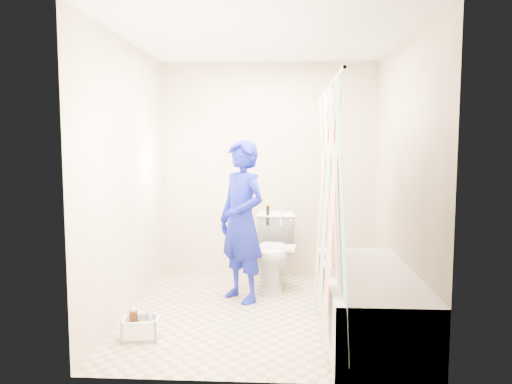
# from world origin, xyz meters

# --- Properties ---
(floor) EXTENTS (2.60, 2.60, 0.00)m
(floor) POSITION_xyz_m (0.00, 0.00, 0.00)
(floor) COLOR tan
(floor) RESTS_ON ground
(ceiling) EXTENTS (2.40, 2.60, 0.02)m
(ceiling) POSITION_xyz_m (0.00, 0.00, 2.40)
(ceiling) COLOR white
(ceiling) RESTS_ON wall_back
(wall_back) EXTENTS (2.40, 0.02, 2.40)m
(wall_back) POSITION_xyz_m (0.00, 1.30, 1.20)
(wall_back) COLOR beige
(wall_back) RESTS_ON ground
(wall_front) EXTENTS (2.40, 0.02, 2.40)m
(wall_front) POSITION_xyz_m (0.00, -1.30, 1.20)
(wall_front) COLOR beige
(wall_front) RESTS_ON ground
(wall_left) EXTENTS (0.02, 2.60, 2.40)m
(wall_left) POSITION_xyz_m (-1.20, 0.00, 1.20)
(wall_left) COLOR beige
(wall_left) RESTS_ON ground
(wall_right) EXTENTS (0.02, 2.60, 2.40)m
(wall_right) POSITION_xyz_m (1.20, 0.00, 1.20)
(wall_right) COLOR beige
(wall_right) RESTS_ON ground
(bathtub) EXTENTS (0.70, 1.75, 0.50)m
(bathtub) POSITION_xyz_m (0.85, -0.43, 0.27)
(bathtub) COLOR white
(bathtub) RESTS_ON ground
(curtain_rod) EXTENTS (0.02, 1.90, 0.02)m
(curtain_rod) POSITION_xyz_m (0.52, -0.43, 1.95)
(curtain_rod) COLOR silver
(curtain_rod) RESTS_ON wall_back
(shower_curtain) EXTENTS (0.06, 1.75, 1.80)m
(shower_curtain) POSITION_xyz_m (0.52, -0.43, 1.02)
(shower_curtain) COLOR white
(shower_curtain) RESTS_ON curtain_rod
(toilet) EXTENTS (0.48, 0.77, 0.76)m
(toilet) POSITION_xyz_m (0.06, 0.79, 0.38)
(toilet) COLOR white
(toilet) RESTS_ON ground
(tank_lid) EXTENTS (0.48, 0.24, 0.04)m
(tank_lid) POSITION_xyz_m (0.05, 0.67, 0.45)
(tank_lid) COLOR white
(tank_lid) RESTS_ON toilet
(tank_internals) EXTENTS (0.19, 0.06, 0.25)m
(tank_internals) POSITION_xyz_m (0.03, 1.00, 0.75)
(tank_internals) COLOR black
(tank_internals) RESTS_ON toilet
(plumber) EXTENTS (0.66, 0.66, 1.54)m
(plumber) POSITION_xyz_m (-0.23, 0.35, 0.77)
(plumber) COLOR #0F229F
(plumber) RESTS_ON ground
(cleaning_caddy) EXTENTS (0.29, 0.24, 0.21)m
(cleaning_caddy) POSITION_xyz_m (-0.92, -0.64, 0.08)
(cleaning_caddy) COLOR white
(cleaning_caddy) RESTS_ON ground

